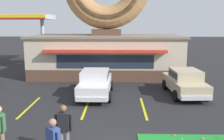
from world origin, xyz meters
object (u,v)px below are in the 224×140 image
at_px(golf_ball, 182,139).
at_px(pedestrian_hooded_kid, 0,127).
at_px(car_champagne, 185,81).
at_px(trash_bin, 198,77).
at_px(car_white, 95,82).
at_px(pedestrian_leather_jacket_man, 64,127).

distance_m(golf_ball, pedestrian_hooded_kid, 6.54).
xyz_separation_m(car_champagne, trash_bin, (1.79, 3.23, -0.37)).
distance_m(golf_ball, car_champagne, 6.66).
xyz_separation_m(golf_ball, pedestrian_hooded_kid, (-6.39, -1.07, 0.85)).
relative_size(golf_ball, pedestrian_hooded_kid, 0.03).
bearing_deg(car_champagne, car_white, -175.86).
distance_m(car_champagne, trash_bin, 3.72).
bearing_deg(golf_ball, pedestrian_hooded_kid, -170.51).
relative_size(car_champagne, pedestrian_leather_jacket_man, 2.71).
xyz_separation_m(pedestrian_hooded_kid, trash_bin, (9.83, 10.70, -0.40)).
xyz_separation_m(pedestrian_hooded_kid, pedestrian_leather_jacket_man, (2.19, -0.11, 0.06)).
height_order(car_white, trash_bin, car_white).
height_order(car_champagne, pedestrian_hooded_kid, pedestrian_hooded_kid).
xyz_separation_m(pedestrian_leather_jacket_man, trash_bin, (7.64, 10.82, -0.46)).
height_order(car_white, car_champagne, same).
distance_m(car_white, trash_bin, 8.10).
bearing_deg(pedestrian_leather_jacket_man, pedestrian_hooded_kid, 177.00).
bearing_deg(car_champagne, pedestrian_leather_jacket_man, -127.64).
distance_m(golf_ball, car_white, 7.15).
bearing_deg(pedestrian_leather_jacket_man, car_white, 86.72).
distance_m(pedestrian_hooded_kid, trash_bin, 14.54).
bearing_deg(trash_bin, golf_ball, -109.62).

